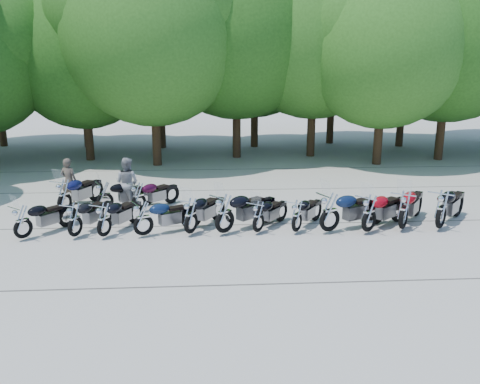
{
  "coord_description": "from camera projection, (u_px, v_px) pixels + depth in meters",
  "views": [
    {
      "loc": [
        -0.96,
        -14.09,
        5.23
      ],
      "look_at": [
        0.0,
        1.5,
        1.1
      ],
      "focal_mm": 38.0,
      "sensor_mm": 36.0,
      "label": 1
    }
  ],
  "objects": [
    {
      "name": "rider_1",
      "position": [
        127.0,
        183.0,
        18.14
      ],
      "size": [
        1.1,
        0.99,
        1.83
      ],
      "primitive_type": "imported",
      "rotation": [
        0.0,
        0.0,
        2.73
      ],
      "color": "gray",
      "rests_on": "ground"
    },
    {
      "name": "motorcycle_14",
      "position": [
        139.0,
        196.0,
        17.58
      ],
      "size": [
        1.93,
        1.98,
        1.2
      ],
      "primitive_type": null,
      "rotation": [
        0.0,
        0.0,
        2.38
      ],
      "color": "#320621",
      "rests_on": "ground"
    },
    {
      "name": "motorcycle_7",
      "position": [
        297.0,
        215.0,
        15.49
      ],
      "size": [
        1.72,
        2.08,
        1.18
      ],
      "primitive_type": null,
      "rotation": [
        0.0,
        0.0,
        2.54
      ],
      "color": "black",
      "rests_on": "ground"
    },
    {
      "name": "tree_12",
      "position": [
        255.0,
        49.0,
        29.53
      ],
      "size": [
        7.88,
        7.88,
        9.67
      ],
      "color": "#3A2614",
      "rests_on": "ground"
    },
    {
      "name": "motorcycle_2",
      "position": [
        104.0,
        219.0,
        15.07
      ],
      "size": [
        1.6,
        2.22,
        1.22
      ],
      "primitive_type": null,
      "rotation": [
        0.0,
        0.0,
        2.65
      ],
      "color": "black",
      "rests_on": "ground"
    },
    {
      "name": "ground",
      "position": [
        243.0,
        241.0,
        14.99
      ],
      "size": [
        90.0,
        90.0,
        0.0
      ],
      "primitive_type": "plane",
      "color": "#9F9890",
      "rests_on": "ground"
    },
    {
      "name": "motorcycle_6",
      "position": [
        258.0,
        216.0,
        15.47
      ],
      "size": [
        1.71,
        2.0,
        1.15
      ],
      "primitive_type": null,
      "rotation": [
        0.0,
        0.0,
        2.5
      ],
      "color": "black",
      "rests_on": "ground"
    },
    {
      "name": "motorcycle_4",
      "position": [
        191.0,
        215.0,
        15.31
      ],
      "size": [
        1.78,
        2.35,
        1.31
      ],
      "primitive_type": null,
      "rotation": [
        0.0,
        0.0,
        2.61
      ],
      "color": "black",
      "rests_on": "ground"
    },
    {
      "name": "motorcycle_12",
      "position": [
        64.0,
        195.0,
        17.41
      ],
      "size": [
        1.68,
        2.51,
        1.37
      ],
      "primitive_type": null,
      "rotation": [
        0.0,
        0.0,
        2.71
      ],
      "color": "#0E113E",
      "rests_on": "ground"
    },
    {
      "name": "tree_3",
      "position": [
        152.0,
        34.0,
        24.01
      ],
      "size": [
        8.7,
        8.7,
        10.67
      ],
      "color": "#3A2614",
      "rests_on": "ground"
    },
    {
      "name": "tree_7",
      "position": [
        450.0,
        34.0,
        25.4
      ],
      "size": [
        8.79,
        8.79,
        10.79
      ],
      "color": "#3A2614",
      "rests_on": "ground"
    },
    {
      "name": "motorcycle_8",
      "position": [
        330.0,
        211.0,
        15.45
      ],
      "size": [
        2.65,
        1.76,
        1.45
      ],
      "primitive_type": null,
      "rotation": [
        0.0,
        0.0,
        2.0
      ],
      "color": "#0C1938",
      "rests_on": "ground"
    },
    {
      "name": "motorcycle_1",
      "position": [
        75.0,
        219.0,
        15.07
      ],
      "size": [
        1.5,
        2.25,
        1.23
      ],
      "primitive_type": null,
      "rotation": [
        0.0,
        0.0,
        2.71
      ],
      "color": "black",
      "rests_on": "ground"
    },
    {
      "name": "tree_5",
      "position": [
        315.0,
        31.0,
        26.33
      ],
      "size": [
        9.04,
        9.04,
        11.1
      ],
      "color": "#3A2614",
      "rests_on": "ground"
    },
    {
      "name": "tree_10",
      "position": [
        81.0,
        50.0,
        29.43
      ],
      "size": [
        7.78,
        7.78,
        9.55
      ],
      "color": "#3A2614",
      "rests_on": "ground"
    },
    {
      "name": "motorcycle_9",
      "position": [
        369.0,
        212.0,
        15.44
      ],
      "size": [
        2.35,
        2.14,
        1.38
      ],
      "primitive_type": null,
      "rotation": [
        0.0,
        0.0,
        2.27
      ],
      "color": "#980511",
      "rests_on": "ground"
    },
    {
      "name": "rider_0",
      "position": [
        69.0,
        181.0,
        18.56
      ],
      "size": [
        0.72,
        0.58,
        1.73
      ],
      "primitive_type": "imported",
      "rotation": [
        0.0,
        0.0,
        2.84
      ],
      "color": "#4C4036",
      "rests_on": "ground"
    },
    {
      "name": "motorcycle_10",
      "position": [
        404.0,
        209.0,
        15.69
      ],
      "size": [
        2.08,
        2.52,
        1.43
      ],
      "primitive_type": null,
      "rotation": [
        0.0,
        0.0,
        2.53
      ],
      "color": "#9D050F",
      "rests_on": "ground"
    },
    {
      "name": "motorcycle_0",
      "position": [
        22.0,
        221.0,
        14.91
      ],
      "size": [
        1.84,
        2.05,
        1.2
      ],
      "primitive_type": null,
      "rotation": [
        0.0,
        0.0,
        2.45
      ],
      "color": "black",
      "rests_on": "ground"
    },
    {
      "name": "motorcycle_13",
      "position": [
        105.0,
        195.0,
        17.77
      ],
      "size": [
        2.17,
        1.5,
        1.19
      ],
      "primitive_type": null,
      "rotation": [
        0.0,
        0.0,
        2.02
      ],
      "color": "black",
      "rests_on": "ground"
    },
    {
      "name": "tree_2",
      "position": [
        83.0,
        56.0,
        25.59
      ],
      "size": [
        7.31,
        7.31,
        8.97
      ],
      "color": "#3A2614",
      "rests_on": "ground"
    },
    {
      "name": "tree_14",
      "position": [
        407.0,
        47.0,
        29.67
      ],
      "size": [
        8.02,
        8.02,
        9.84
      ],
      "color": "#3A2614",
      "rests_on": "ground"
    },
    {
      "name": "motorcycle_5",
      "position": [
        225.0,
        212.0,
        15.33
      ],
      "size": [
        2.45,
        2.19,
        1.43
      ],
      "primitive_type": null,
      "rotation": [
        0.0,
        0.0,
        2.25
      ],
      "color": "black",
      "rests_on": "ground"
    },
    {
      "name": "tree_6",
      "position": [
        385.0,
        46.0,
        24.4
      ],
      "size": [
        8.0,
        8.0,
        9.82
      ],
      "color": "#3A2614",
      "rests_on": "ground"
    },
    {
      "name": "tree_13",
      "position": [
        334.0,
        44.0,
        30.71
      ],
      "size": [
        8.31,
        8.31,
        10.2
      ],
      "color": "#3A2614",
      "rests_on": "ground"
    },
    {
      "name": "tree_11",
      "position": [
        159.0,
        53.0,
        29.21
      ],
      "size": [
        7.56,
        7.56,
        9.28
      ],
      "color": "#3A2614",
      "rests_on": "ground"
    },
    {
      "name": "tree_4",
      "position": [
        236.0,
        30.0,
        25.96
      ],
      "size": [
        9.13,
        9.13,
        11.2
      ],
      "color": "#3A2614",
      "rests_on": "ground"
    },
    {
      "name": "motorcycle_3",
      "position": [
        143.0,
        217.0,
        15.14
      ],
      "size": [
        2.27,
        1.62,
        1.25
      ],
      "primitive_type": null,
      "rotation": [
        0.0,
        0.0,
        2.05
      ],
      "color": "#0D1C3C",
      "rests_on": "ground"
    },
    {
      "name": "motorcycle_11",
      "position": [
        442.0,
        208.0,
        15.73
      ],
      "size": [
        2.28,
        2.44,
        1.45
      ],
      "primitive_type": null,
      "rotation": [
        0.0,
        0.0,
        2.42
      ],
      "color": "black",
      "rests_on": "ground"
    }
  ]
}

